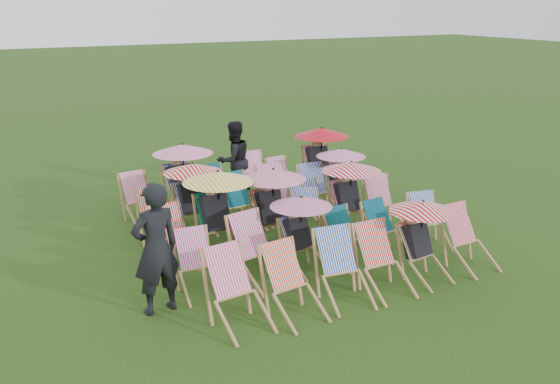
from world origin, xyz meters
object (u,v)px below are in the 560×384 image
person_left (156,249)px  person_rear (234,160)px  deckchair_5 (470,239)px  deckchair_29 (321,159)px  deckchair_0 (238,291)px

person_left → person_rear: (2.97, 4.19, -0.08)m
deckchair_5 → person_left: person_left is taller
person_rear → deckchair_29: bearing=153.9°
deckchair_29 → person_left: (-4.82, -3.69, 0.17)m
deckchair_0 → deckchair_5: deckchair_0 is taller
deckchair_29 → person_left: size_ratio=0.77×
person_left → deckchair_5: bearing=160.9°
deckchair_5 → deckchair_29: 4.57m
deckchair_5 → deckchair_29: (0.02, 4.56, 0.27)m
person_left → person_rear: size_ratio=1.10×
deckchair_5 → person_left: (-4.80, 0.86, 0.44)m
deckchair_29 → deckchair_5: bearing=-82.4°
deckchair_0 → person_rear: size_ratio=0.60×
deckchair_29 → person_rear: person_rear is taller
deckchair_0 → deckchair_29: (4.02, 4.57, 0.25)m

